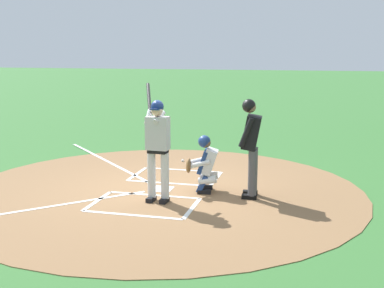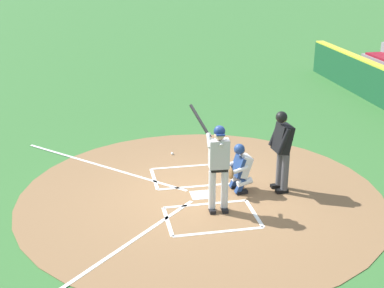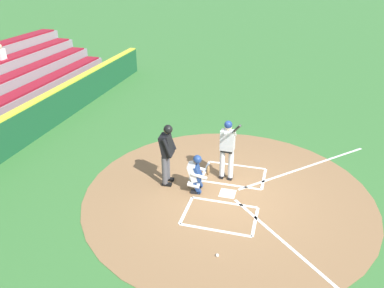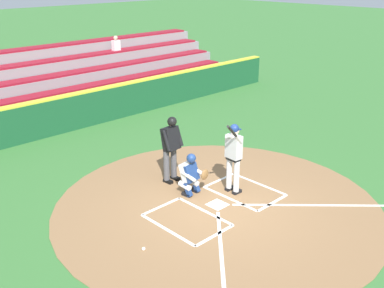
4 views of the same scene
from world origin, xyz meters
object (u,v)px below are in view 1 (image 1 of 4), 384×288
Objects in this scene: plate_umpire at (251,141)px; baseball at (183,161)px; batter at (157,143)px; catcher at (205,163)px.

plate_umpire is 25.20× the size of baseball.
baseball is (2.59, 2.03, -1.04)m from plate_umpire.
batter reaches higher than catcher.
catcher is at bearing -155.48° from baseball.
baseball is at bearing 38.06° from plate_umpire.
plate_umpire reaches higher than baseball.
catcher is 2.76m from baseball.
baseball is (2.46, 1.12, -0.55)m from catcher.
catcher is 15.27× the size of baseball.
catcher is (0.82, -0.70, -0.51)m from batter.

